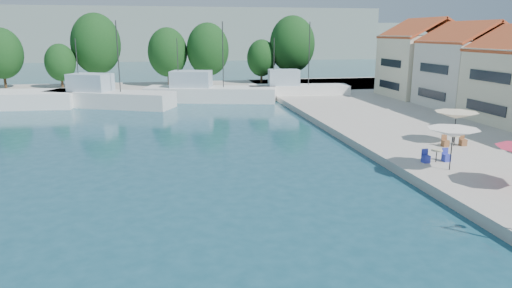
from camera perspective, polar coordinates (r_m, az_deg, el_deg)
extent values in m
cube|color=#AFA69E|center=(69.38, -11.33, 6.73)|extent=(90.00, 16.00, 0.60)
cube|color=gray|center=(163.45, -19.31, 12.84)|extent=(180.00, 40.00, 16.00)
cube|color=gray|center=(188.00, 3.84, 12.97)|extent=(140.00, 40.00, 12.00)
cube|color=silver|center=(54.18, 24.91, 7.88)|extent=(8.00, 8.50, 7.00)
pyramid|color=#BD5A2A|center=(54.01, 25.49, 13.46)|extent=(8.40, 8.80, 1.80)
cube|color=beige|center=(61.68, 20.08, 9.12)|extent=(8.60, 8.50, 7.50)
pyramid|color=#BD5A2A|center=(61.56, 20.51, 14.26)|extent=(9.00, 8.80, 1.80)
cube|color=silver|center=(56.25, -17.86, 5.17)|extent=(15.55, 9.88, 2.20)
cube|color=#97ACBB|center=(57.21, -19.99, 7.26)|extent=(5.43, 4.66, 2.00)
cylinder|color=#2D2D2D|center=(55.00, -16.86, 10.41)|extent=(0.12, 0.12, 8.00)
cylinder|color=#2D2D2D|center=(57.90, -21.44, 9.20)|extent=(0.10, 0.10, 6.00)
cube|color=white|center=(58.16, -5.67, 6.02)|extent=(16.82, 8.22, 2.20)
cube|color=#97ACBB|center=(58.37, -8.11, 8.06)|extent=(5.55, 4.39, 2.00)
cylinder|color=#2D2D2D|center=(57.46, -4.16, 11.07)|extent=(0.12, 0.12, 8.00)
cylinder|color=#2D2D2D|center=(58.57, -9.76, 9.98)|extent=(0.10, 0.10, 6.00)
cube|color=white|center=(60.51, 5.31, 6.33)|extent=(13.35, 4.93, 2.20)
cube|color=#97ACBB|center=(60.00, 3.49, 8.32)|extent=(4.20, 3.06, 2.00)
cylinder|color=#2D2D2D|center=(60.30, 6.66, 11.14)|extent=(0.12, 0.12, 8.00)
cylinder|color=#2D2D2D|center=(59.69, 2.26, 10.23)|extent=(0.10, 0.10, 6.00)
cylinder|color=#3F2B19|center=(75.91, -28.94, 7.57)|extent=(0.36, 0.36, 3.83)
ellipsoid|color=#123A15|center=(75.73, -29.21, 9.86)|extent=(5.82, 5.82, 7.27)
cylinder|color=#3F2B19|center=(72.82, -23.11, 7.59)|extent=(0.36, 0.36, 2.82)
ellipsoid|color=#123A15|center=(72.65, -23.28, 9.35)|extent=(4.29, 4.29, 5.36)
cylinder|color=#3F2B19|center=(74.35, -19.14, 8.79)|extent=(0.36, 0.36, 4.79)
ellipsoid|color=#123A15|center=(74.17, -19.38, 11.74)|extent=(7.28, 7.28, 9.10)
cylinder|color=#3F2B19|center=(70.99, -10.88, 8.71)|extent=(0.36, 0.36, 3.84)
ellipsoid|color=#123A15|center=(70.80, -10.99, 11.19)|extent=(5.84, 5.84, 7.30)
cylinder|color=#3F2B19|center=(70.41, -5.97, 8.97)|extent=(0.36, 0.36, 4.16)
ellipsoid|color=#123A15|center=(70.22, -6.03, 11.68)|extent=(6.32, 6.32, 7.90)
cylinder|color=#3F2B19|center=(73.57, 0.68, 8.81)|extent=(0.36, 0.36, 3.04)
ellipsoid|color=#123A15|center=(73.41, 0.69, 10.71)|extent=(4.63, 4.63, 5.78)
cylinder|color=#3F2B19|center=(73.90, 4.49, 9.43)|extent=(0.36, 0.36, 4.67)
ellipsoid|color=#123A15|center=(73.72, 4.55, 12.32)|extent=(7.10, 7.10, 8.87)
cylinder|color=black|center=(28.87, 23.23, -0.63)|extent=(0.06, 0.06, 2.48)
cone|color=white|center=(28.66, 23.42, 1.29)|extent=(2.97, 2.97, 0.50)
cylinder|color=black|center=(36.19, 23.61, 1.91)|extent=(0.06, 0.06, 2.29)
cone|color=beige|center=(36.04, 23.75, 3.31)|extent=(3.07, 3.07, 0.50)
cylinder|color=black|center=(30.52, 21.61, -1.43)|extent=(0.06, 0.06, 0.74)
cylinder|color=beige|center=(30.43, 21.67, -0.76)|extent=(0.70, 0.70, 0.04)
cube|color=#2A35AA|center=(30.93, 22.68, -1.61)|extent=(0.42, 0.42, 0.46)
cube|color=#2A35AA|center=(30.19, 20.46, -1.77)|extent=(0.42, 0.42, 0.46)
cylinder|color=black|center=(35.30, 23.54, 0.35)|extent=(0.06, 0.06, 0.74)
cylinder|color=beige|center=(35.22, 23.60, 0.93)|extent=(0.70, 0.70, 0.04)
cube|color=brown|center=(35.72, 24.45, 0.18)|extent=(0.42, 0.42, 0.46)
cube|color=brown|center=(34.94, 22.57, 0.08)|extent=(0.42, 0.42, 0.46)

